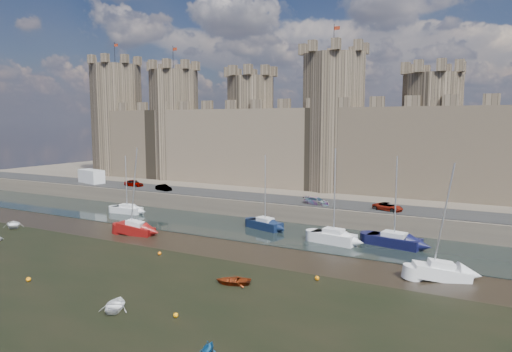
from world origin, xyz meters
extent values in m
plane|color=black|center=(0.00, 0.00, 0.00)|extent=(160.00, 160.00, 0.00)
cube|color=black|center=(0.00, -6.00, 0.01)|extent=(70.00, 34.00, 0.01)
cube|color=black|center=(0.00, 24.00, 0.04)|extent=(160.00, 12.00, 0.08)
cube|color=#4C443A|center=(0.00, 60.00, 1.25)|extent=(160.00, 60.00, 2.50)
cube|color=black|center=(0.00, 34.00, 2.55)|extent=(160.00, 7.00, 0.10)
cube|color=#42382B|center=(0.00, 48.00, 9.50)|extent=(100.00, 9.00, 14.00)
cylinder|color=#42382B|center=(-48.00, 48.00, 14.50)|extent=(11.00, 11.00, 24.00)
cylinder|color=black|center=(-48.00, 48.00, 29.00)|extent=(0.10, 0.10, 5.00)
cube|color=maroon|center=(-47.50, 48.00, 30.80)|extent=(1.00, 0.03, 0.60)
cylinder|color=#42382B|center=(-32.00, 48.00, 13.50)|extent=(10.00, 10.00, 22.00)
cylinder|color=black|center=(-32.00, 48.00, 27.00)|extent=(0.10, 0.10, 5.00)
cube|color=maroon|center=(-31.50, 48.00, 28.80)|extent=(1.00, 0.03, 0.60)
cylinder|color=#42382B|center=(-14.00, 48.00, 12.50)|extent=(9.00, 9.00, 20.00)
cylinder|color=#42382B|center=(2.00, 48.00, 14.00)|extent=(11.00, 11.00, 23.00)
cylinder|color=black|center=(2.00, 48.00, 28.00)|extent=(0.10, 0.10, 5.00)
cube|color=maroon|center=(2.50, 48.00, 29.80)|extent=(1.00, 0.03, 0.60)
cylinder|color=#42382B|center=(18.00, 48.00, 12.00)|extent=(9.00, 9.00, 19.00)
imported|color=gray|center=(-30.45, 33.87, 3.14)|extent=(3.81, 1.72, 1.27)
imported|color=gray|center=(-22.42, 32.40, 3.05)|extent=(3.51, 1.99, 1.10)
imported|color=gray|center=(5.13, 32.31, 3.05)|extent=(3.98, 2.19, 1.09)
imported|color=gray|center=(15.05, 32.48, 3.05)|extent=(4.33, 2.95, 1.10)
cube|color=silver|center=(-40.74, 33.50, 3.80)|extent=(6.34, 3.76, 2.59)
cube|color=silver|center=(-22.90, 24.14, 0.57)|extent=(4.93, 2.28, 0.97)
cube|color=silver|center=(-22.90, 24.14, 1.28)|extent=(2.23, 1.49, 0.44)
cylinder|color=silver|center=(-22.90, 24.14, 5.04)|extent=(0.14, 0.14, 7.97)
cube|color=#0E1933|center=(0.75, 24.84, 0.62)|extent=(5.26, 3.27, 1.07)
cube|color=silver|center=(0.75, 24.84, 1.40)|extent=(2.48, 1.92, 0.49)
cylinder|color=silver|center=(0.75, 24.84, 5.54)|extent=(0.14, 0.14, 8.77)
cube|color=silver|center=(11.04, 22.25, 0.69)|extent=(5.38, 2.67, 1.21)
cube|color=silver|center=(11.04, 22.25, 1.57)|extent=(2.46, 1.70, 0.55)
cylinder|color=silver|center=(11.04, 22.25, 6.25)|extent=(0.14, 0.14, 9.92)
cube|color=black|center=(17.55, 24.31, 0.64)|extent=(6.21, 3.31, 1.13)
cube|color=silver|center=(17.55, 24.31, 1.46)|extent=(2.86, 2.05, 0.51)
cylinder|color=silver|center=(17.55, 24.31, 5.81)|extent=(0.14, 0.14, 9.21)
cube|color=#680C0B|center=(-12.56, 14.75, 0.60)|extent=(4.97, 2.56, 1.21)
cube|color=silver|center=(-12.56, 14.75, 1.48)|extent=(2.28, 1.60, 0.55)
cylinder|color=silver|center=(-12.56, 14.75, 6.14)|extent=(0.14, 0.14, 9.86)
cube|color=silver|center=(23.51, 15.19, 0.58)|extent=(5.33, 3.62, 1.17)
cube|color=silver|center=(23.51, 15.19, 1.43)|extent=(2.55, 2.07, 0.53)
cylinder|color=silver|center=(23.51, 15.19, 5.94)|extent=(0.14, 0.14, 9.55)
imported|color=silver|center=(2.24, -3.46, 0.30)|extent=(3.31, 3.60, 0.61)
imported|color=maroon|center=(7.44, 5.37, 0.32)|extent=(3.72, 3.20, 0.65)
imported|color=navy|center=(12.30, -5.90, 0.39)|extent=(1.52, 1.68, 0.78)
imported|color=silver|center=(-30.19, 10.22, 0.36)|extent=(4.32, 4.06, 0.73)
sphere|color=orange|center=(-4.04, 9.16, 0.19)|extent=(0.38, 0.38, 0.38)
sphere|color=orange|center=(7.27, -2.58, 0.19)|extent=(0.38, 0.38, 0.38)
sphere|color=orange|center=(13.66, 9.67, 0.22)|extent=(0.43, 0.43, 0.43)
sphere|color=orange|center=(-9.07, -2.74, 0.22)|extent=(0.43, 0.43, 0.43)
camera|label=1|loc=(27.37, -27.98, 14.29)|focal=32.00mm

